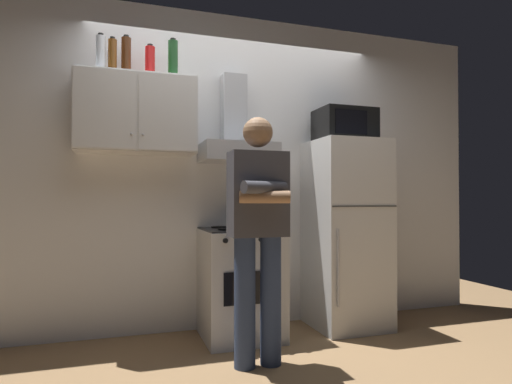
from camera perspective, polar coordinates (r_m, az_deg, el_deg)
The scene contains 13 objects.
ground_plane at distance 3.38m, azimuth -0.00°, elevation -19.90°, with size 7.00×7.00×0.00m, color olive.
back_wall_tiled at distance 3.78m, azimuth -2.79°, elevation 2.89°, with size 4.80×0.10×2.70m, color white.
upper_cabinet at distance 3.48m, azimuth -15.63°, elevation 9.90°, with size 0.90×0.37×0.60m.
stove_oven at distance 3.48m, azimuth -2.09°, elevation -11.95°, with size 0.60×0.62×0.87m.
range_hood at distance 3.58m, azimuth -2.63°, elevation 7.09°, with size 0.60×0.44×0.75m.
refrigerator at distance 3.80m, azimuth 11.89°, elevation -5.41°, with size 0.60×0.62×1.60m.
microwave at distance 3.86m, azimuth 11.70°, elevation 8.65°, with size 0.48×0.37×0.28m.
person_standing at distance 2.83m, azimuth 0.29°, elevation -4.92°, with size 0.38×0.33×1.64m.
bottle_soda_red at distance 3.59m, azimuth -13.92°, elevation 16.48°, with size 0.08×0.08×0.26m.
bottle_beer_brown at distance 3.57m, azimuth -18.57°, elevation 16.78°, with size 0.06×0.06×0.28m.
bottle_wine_green at distance 3.58m, azimuth -11.00°, elevation 16.98°, with size 0.08×0.08×0.31m.
bottle_vodka_clear at distance 3.56m, azimuth -19.97°, elevation 16.94°, with size 0.07×0.07×0.29m.
bottle_rum_dark at distance 3.61m, azimuth -16.90°, elevation 16.87°, with size 0.07×0.07×0.32m.
Camera 1 is at (-0.98, -3.04, 1.10)m, focal length 30.06 mm.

